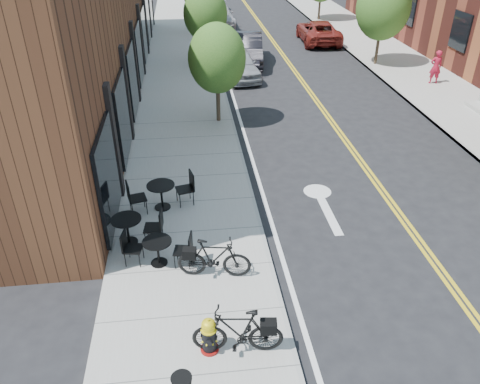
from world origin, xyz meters
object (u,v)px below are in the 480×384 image
fire_hydrant (209,336)px  bicycle_right (214,258)px  bistro_set_a (158,249)px  bistro_set_b (127,227)px  bicycle_left (238,331)px  parked_car_a (238,64)px  parked_car_c (218,15)px  parked_car_far (318,31)px  pedestrian (436,67)px  bistro_set_c (161,193)px  parked_car_b (246,49)px

fire_hydrant → bicycle_right: (0.25, 2.14, 0.12)m
bistro_set_a → bistro_set_b: bistro_set_b is taller
bicycle_left → parked_car_a: bearing=-179.9°
fire_hydrant → parked_car_c: (2.48, 29.61, 0.25)m
parked_car_a → parked_car_far: bearing=40.6°
fire_hydrant → bistro_set_b: bearing=139.1°
parked_car_c → bicycle_right: bearing=-96.1°
bicycle_left → parked_car_a: 17.45m
parked_car_a → pedestrian: (9.32, -2.37, 0.22)m
bicycle_right → parked_car_far: 23.30m
parked_car_far → bicycle_right: bearing=72.5°
bistro_set_c → parked_car_b: bearing=59.6°
bistro_set_a → parked_car_b: 17.49m
parked_car_a → parked_car_b: 2.53m
bicycle_left → bistro_set_c: 5.51m
parked_car_b → pedestrian: (8.58, -4.79, 0.11)m
bistro_set_a → parked_car_far: 23.24m
bicycle_right → bistro_set_a: size_ratio=1.03×
bistro_set_a → bistro_set_c: bearing=99.7°
parked_car_a → parked_car_c: (-0.06, 12.35, 0.07)m
bicycle_left → bistro_set_b: (-2.38, 3.73, -0.04)m
bistro_set_b → parked_car_c: 26.31m
bistro_set_c → bicycle_left: bearing=-87.3°
bicycle_right → parked_car_far: parked_car_far is taller
fire_hydrant → bicycle_right: bicycle_right is taller
parked_car_a → parked_car_c: parked_car_c is taller
bicycle_right → bistro_set_b: bicycle_right is taller
bistro_set_a → pedestrian: (12.91, 12.16, 0.36)m
bicycle_left → bistro_set_b: 4.43m
bicycle_right → bistro_set_b: (-2.09, 1.52, -0.03)m
bistro_set_b → parked_car_far: parked_car_far is taller
bicycle_right → bistro_set_c: bicycle_right is taller
bicycle_right → parked_car_far: bearing=-11.2°
fire_hydrant → bicycle_left: 0.56m
fire_hydrant → bistro_set_a: bearing=133.4°
bicycle_right → parked_car_c: bearing=4.9°
fire_hydrant → bistro_set_a: (-1.05, 2.73, 0.05)m
parked_car_far → parked_car_b: bearing=42.5°
bistro_set_a → bistro_set_b: bearing=140.9°
parked_car_a → pedestrian: pedestrian is taller
bistro_set_b → bistro_set_c: (0.81, 1.55, 0.01)m
bicycle_left → bistro_set_a: (-1.59, 2.81, -0.09)m
fire_hydrant → bistro_set_a: size_ratio=0.50×
bicycle_left → parked_car_c: 29.75m
bicycle_left → parked_car_far: (7.94, 24.01, 0.04)m
bistro_set_c → pedestrian: (12.88, 9.69, 0.30)m
bicycle_right → parked_car_far: (8.23, 21.80, 0.05)m
bistro_set_b → parked_car_a: 14.29m
parked_car_far → fire_hydrant: bearing=73.7°
parked_car_c → parked_car_far: parked_car_c is taller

